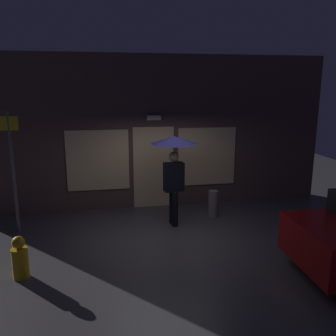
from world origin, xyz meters
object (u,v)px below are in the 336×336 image
(person_with_umbrella, at_px, (174,158))
(fire_hydrant, at_px, (20,259))
(sidewalk_bollard, at_px, (213,204))
(street_sign_post, at_px, (13,166))

(person_with_umbrella, distance_m, fire_hydrant, 3.85)
(sidewalk_bollard, height_order, fire_hydrant, fire_hydrant)
(street_sign_post, bearing_deg, fire_hydrant, -76.94)
(fire_hydrant, bearing_deg, sidewalk_bollard, 28.55)
(sidewalk_bollard, relative_size, fire_hydrant, 0.89)
(sidewalk_bollard, xyz_separation_m, fire_hydrant, (-4.16, -2.26, 0.01))
(person_with_umbrella, bearing_deg, street_sign_post, -9.89)
(street_sign_post, distance_m, fire_hydrant, 2.48)
(street_sign_post, relative_size, fire_hydrant, 3.55)
(person_with_umbrella, xyz_separation_m, sidewalk_bollard, (1.09, 0.34, -1.30))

